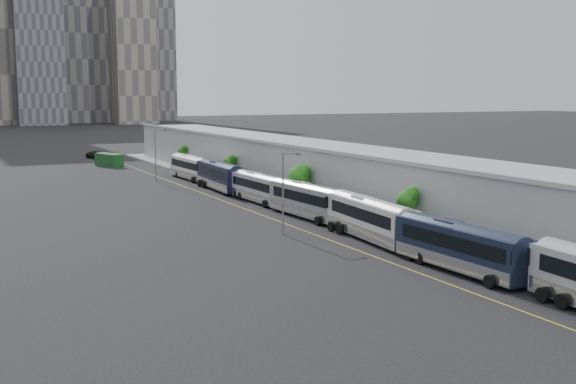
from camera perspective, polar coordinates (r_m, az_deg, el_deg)
sidewalk at (r=89.49m, az=3.41°, el=-1.06°), size 10.00×170.00×0.12m
lane_line at (r=84.86m, az=-2.77°, el=-1.58°), size 0.12×160.00×0.02m
depot at (r=91.05m, az=5.62°, el=1.26°), size 12.45×160.40×7.20m
skyline at (r=349.42m, az=-21.42°, el=13.39°), size 145.00×64.00×120.00m
bus_1 at (r=57.90m, az=13.50°, el=-4.60°), size 3.18×13.32×3.87m
bus_2 at (r=68.97m, az=6.56°, el=-2.40°), size 3.84×13.84×4.00m
bus_3 at (r=80.59m, az=1.56°, el=-0.91°), size 3.32×13.31×3.86m
bus_4 at (r=92.20m, az=-2.32°, el=0.15°), size 2.83×12.67×3.69m
bus_5 at (r=103.74m, az=-5.34°, el=1.07°), size 3.41×14.06×4.08m
bus_6 at (r=117.48m, az=-7.67°, el=1.77°), size 3.08×13.17×3.83m
tree_1 at (r=70.24m, az=9.34°, el=-0.60°), size 2.09×2.09×4.77m
tree_2 at (r=88.88m, az=0.82°, el=1.31°), size 2.85×2.85×5.22m
tree_3 at (r=111.32m, az=-4.64°, el=2.32°), size 1.73×1.73×4.13m
tree_4 at (r=133.81m, az=-8.35°, el=3.17°), size 1.37×1.37×3.94m
street_lamp_near at (r=70.59m, az=-0.25°, el=0.39°), size 2.04×0.22×8.13m
street_lamp_far at (r=114.72m, az=-10.34°, el=3.17°), size 2.04×0.22×8.24m
shipping_container at (r=141.36m, az=-13.96°, el=2.47°), size 4.32×7.03×2.44m
suv at (r=158.98m, az=-14.87°, el=2.85°), size 4.15×6.13×1.56m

